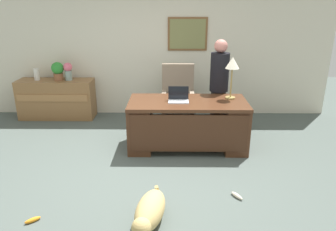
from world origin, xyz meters
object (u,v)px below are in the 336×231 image
(dog_toy_bone, at_px, (237,196))
(armchair, at_px, (178,100))
(desk_lamp, at_px, (232,66))
(dog_toy_plush, at_px, (33,220))
(credenza, at_px, (57,99))
(vase_with_flowers, at_px, (68,71))
(person_standing, at_px, (219,87))
(laptop, at_px, (178,98))
(vase_empty, at_px, (37,74))
(desk, at_px, (187,123))
(dog_lying, at_px, (149,212))
(potted_plant, at_px, (58,70))

(dog_toy_bone, bearing_deg, armchair, 105.93)
(desk_lamp, height_order, dog_toy_plush, desk_lamp)
(credenza, height_order, vase_with_flowers, vase_with_flowers)
(credenza, relative_size, person_standing, 0.89)
(credenza, bearing_deg, vase_with_flowers, 0.27)
(laptop, xyz_separation_m, dog_toy_bone, (0.70, -1.46, -0.82))
(person_standing, xyz_separation_m, vase_empty, (-3.50, 0.82, 0.03))
(vase_with_flowers, bearing_deg, laptop, -32.71)
(person_standing, xyz_separation_m, dog_toy_plush, (-2.34, -2.52, -0.85))
(desk_lamp, bearing_deg, dog_toy_bone, -95.03)
(desk, distance_m, dog_toy_bone, 1.59)
(armchair, distance_m, laptop, 1.02)
(person_standing, height_order, dog_toy_bone, person_standing)
(desk, height_order, credenza, desk)
(laptop, relative_size, desk_lamp, 0.48)
(dog_toy_bone, relative_size, dog_toy_plush, 1.09)
(dog_lying, xyz_separation_m, dog_toy_bone, (1.04, 0.51, -0.13))
(armchair, height_order, dog_toy_plush, armchair)
(desk, bearing_deg, dog_toy_plush, -132.77)
(person_standing, bearing_deg, dog_lying, -112.56)
(credenza, bearing_deg, desk, -28.57)
(desk, bearing_deg, vase_empty, 154.28)
(person_standing, height_order, vase_with_flowers, person_standing)
(vase_empty, bearing_deg, dog_toy_bone, -39.20)
(credenza, xyz_separation_m, person_standing, (3.16, -0.82, 0.48))
(person_standing, bearing_deg, vase_with_flowers, 163.99)
(desk_lamp, bearing_deg, potted_plant, 159.04)
(desk, xyz_separation_m, laptop, (-0.15, 0.03, 0.42))
(laptop, distance_m, desk_lamp, 0.98)
(person_standing, relative_size, vase_with_flowers, 4.84)
(desk_lamp, height_order, dog_toy_bone, desk_lamp)
(vase_empty, xyz_separation_m, dog_toy_plush, (1.16, -3.34, -0.88))
(desk, distance_m, laptop, 0.44)
(desk, relative_size, vase_empty, 8.09)
(dog_lying, distance_m, vase_empty, 4.22)
(credenza, relative_size, vase_empty, 6.44)
(dog_lying, distance_m, dog_toy_plush, 1.29)
(vase_empty, bearing_deg, credenza, -0.23)
(credenza, distance_m, vase_with_flowers, 0.65)
(credenza, xyz_separation_m, armchair, (2.46, -0.42, 0.12))
(desk, relative_size, armchair, 1.60)
(vase_with_flowers, relative_size, vase_empty, 1.50)
(desk_lamp, bearing_deg, armchair, 136.03)
(dog_lying, height_order, dog_toy_bone, dog_lying)
(dog_toy_plush, bearing_deg, dog_lying, -0.65)
(credenza, distance_m, dog_toy_plush, 3.46)
(potted_plant, bearing_deg, dog_toy_bone, -42.92)
(laptop, distance_m, potted_plant, 2.74)
(desk_lamp, distance_m, dog_toy_bone, 2.08)
(laptop, bearing_deg, vase_with_flowers, 147.29)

